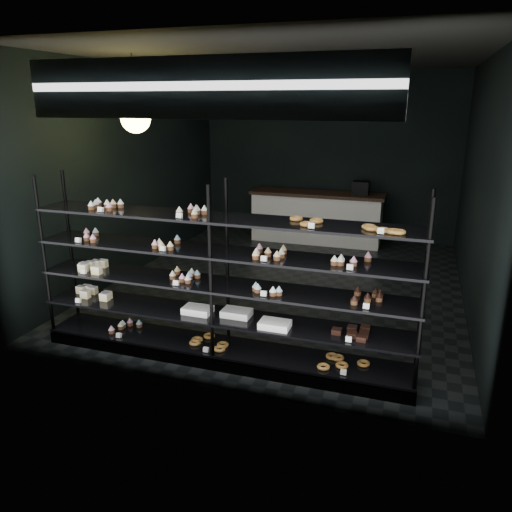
% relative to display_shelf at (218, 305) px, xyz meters
% --- Properties ---
extents(room, '(5.01, 6.01, 3.20)m').
position_rel_display_shelf_xyz_m(room, '(0.08, 2.45, 0.97)').
color(room, black).
rests_on(room, ground).
extents(display_shelf, '(4.00, 0.50, 1.91)m').
position_rel_display_shelf_xyz_m(display_shelf, '(0.00, 0.00, 0.00)').
color(display_shelf, black).
rests_on(display_shelf, room).
extents(signage, '(3.30, 0.05, 0.50)m').
position_rel_display_shelf_xyz_m(signage, '(0.08, -0.48, 2.12)').
color(signage, '#0B193B').
rests_on(signage, room).
extents(pendant_lamp, '(0.36, 0.36, 0.91)m').
position_rel_display_shelf_xyz_m(pendant_lamp, '(-1.46, 1.04, 1.82)').
color(pendant_lamp, black).
rests_on(pendant_lamp, room).
extents(service_counter, '(2.56, 0.65, 1.23)m').
position_rel_display_shelf_xyz_m(service_counter, '(0.02, 4.95, -0.13)').
color(service_counter, silver).
rests_on(service_counter, room).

